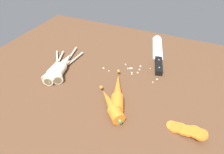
% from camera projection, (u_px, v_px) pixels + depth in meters
% --- Properties ---
extents(ground_plane, '(1.20, 0.90, 0.04)m').
position_uv_depth(ground_plane, '(114.00, 81.00, 0.78)').
color(ground_plane, brown).
extents(chefs_knife, '(0.12, 0.34, 0.04)m').
position_uv_depth(chefs_knife, '(158.00, 51.00, 0.90)').
color(chefs_knife, silver).
rests_on(chefs_knife, ground_plane).
extents(whole_carrot, '(0.10, 0.21, 0.04)m').
position_uv_depth(whole_carrot, '(118.00, 93.00, 0.66)').
color(whole_carrot, orange).
rests_on(whole_carrot, ground_plane).
extents(whole_carrot_second, '(0.13, 0.13, 0.04)m').
position_uv_depth(whole_carrot_second, '(111.00, 106.00, 0.62)').
color(whole_carrot_second, orange).
rests_on(whole_carrot_second, ground_plane).
extents(parsnip_front, '(0.16, 0.19, 0.04)m').
position_uv_depth(parsnip_front, '(57.00, 69.00, 0.77)').
color(parsnip_front, beige).
rests_on(parsnip_front, ground_plane).
extents(parsnip_mid_left, '(0.05, 0.24, 0.04)m').
position_uv_depth(parsnip_mid_left, '(59.00, 70.00, 0.77)').
color(parsnip_mid_left, beige).
rests_on(parsnip_mid_left, ground_plane).
extents(parsnip_mid_right, '(0.11, 0.22, 0.04)m').
position_uv_depth(parsnip_mid_right, '(53.00, 70.00, 0.77)').
color(parsnip_mid_right, beige).
rests_on(parsnip_mid_right, ground_plane).
extents(parsnip_back, '(0.07, 0.22, 0.04)m').
position_uv_depth(parsnip_back, '(64.00, 63.00, 0.80)').
color(parsnip_back, beige).
rests_on(parsnip_back, ground_plane).
extents(carrot_slice_stack, '(0.11, 0.05, 0.04)m').
position_uv_depth(carrot_slice_stack, '(186.00, 130.00, 0.56)').
color(carrot_slice_stack, orange).
rests_on(carrot_slice_stack, ground_plane).
extents(mince_crumbs, '(0.23, 0.09, 0.01)m').
position_uv_depth(mince_crumbs, '(133.00, 70.00, 0.80)').
color(mince_crumbs, silver).
rests_on(mince_crumbs, ground_plane).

